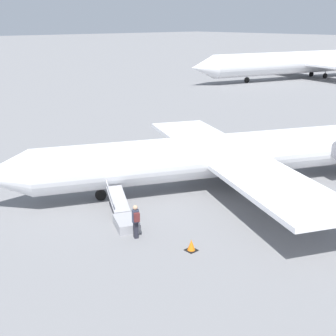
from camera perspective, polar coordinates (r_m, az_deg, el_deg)
ground_plane at (r=30.56m, az=5.60°, el=-2.36°), size 600.00×600.00×0.00m
airplane_main at (r=30.28m, az=7.38°, el=1.68°), size 27.90×21.74×7.20m
airplane_far_center at (r=91.73m, az=16.63°, el=12.31°), size 47.84×37.08×10.21m
boarding_stairs at (r=24.97m, az=-5.33°, el=-6.10°), size 2.54×4.08×1.76m
passenger at (r=23.24m, az=-3.96°, el=-6.27°), size 0.45×0.57×1.74m
traffic_cone_near_stairs at (r=22.32m, az=2.86°, el=-9.41°), size 0.51×0.51×0.56m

